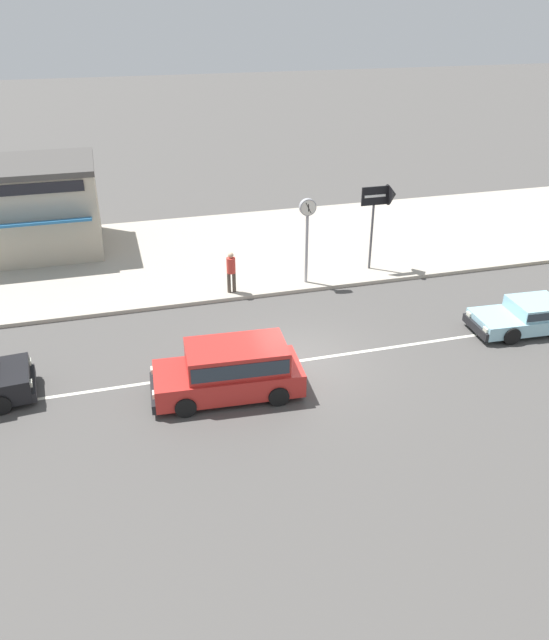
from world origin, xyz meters
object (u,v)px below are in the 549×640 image
shopfront_corner_warung (34,207)px  arrow_signboard (387,198)px  minivan_red_0 (232,368)px  pedestrian_mid_kerb (231,269)px  sedan_pale_blue_1 (535,315)px  street_clock (307,221)px

shopfront_corner_warung → arrow_signboard: bearing=-23.5°
minivan_red_0 → arrow_signboard: size_ratio=1.26×
minivan_red_0 → shopfront_corner_warung: (-5.98, 13.31, 1.26)m
minivan_red_0 → pedestrian_mid_kerb: size_ratio=2.73×
minivan_red_0 → pedestrian_mid_kerb: bearing=78.1°
sedan_pale_blue_1 → arrow_signboard: bearing=115.4°
arrow_signboard → pedestrian_mid_kerb: size_ratio=2.17×
sedan_pale_blue_1 → shopfront_corner_warung: shopfront_corner_warung is taller
sedan_pale_blue_1 → street_clock: 8.84m
arrow_signboard → shopfront_corner_warung: shopfront_corner_warung is taller
pedestrian_mid_kerb → sedan_pale_blue_1: bearing=-29.7°
street_clock → shopfront_corner_warung: 12.36m
sedan_pale_blue_1 → arrow_signboard: size_ratio=1.30×
minivan_red_0 → shopfront_corner_warung: shopfront_corner_warung is taller
arrow_signboard → shopfront_corner_warung: (-13.96, 6.06, -1.01)m
minivan_red_0 → street_clock: street_clock is taller
arrow_signboard → pedestrian_mid_kerb: bearing=-173.7°
minivan_red_0 → sedan_pale_blue_1: 10.98m
shopfront_corner_warung → street_clock: bearing=-32.6°
sedan_pale_blue_1 → pedestrian_mid_kerb: (-9.55, 5.45, 0.56)m
sedan_pale_blue_1 → shopfront_corner_warung: (-16.90, 12.25, 1.57)m
minivan_red_0 → shopfront_corner_warung: 14.64m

